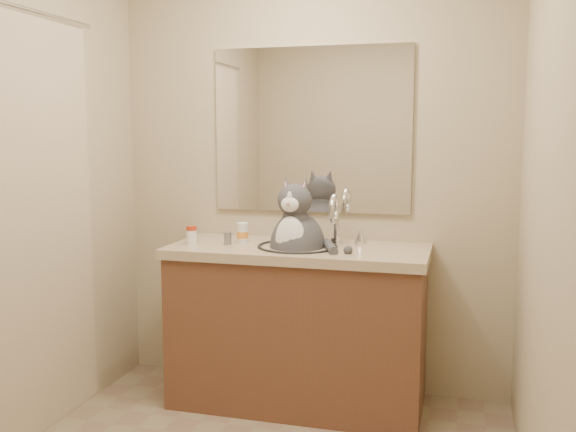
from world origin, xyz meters
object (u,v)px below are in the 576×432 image
object	(u,v)px
pill_bottle_redcap	(192,235)
pill_bottle_orange	(243,233)
grey_canister	(228,238)
cat	(297,242)

from	to	relation	value
pill_bottle_redcap	pill_bottle_orange	world-z (taller)	pill_bottle_orange
pill_bottle_orange	grey_canister	bearing A→B (deg)	-128.20
cat	grey_canister	bearing A→B (deg)	-171.29
cat	pill_bottle_redcap	xyz separation A→B (m)	(-0.56, -0.06, 0.02)
pill_bottle_redcap	cat	bearing A→B (deg)	6.30
pill_bottle_orange	pill_bottle_redcap	bearing A→B (deg)	-155.30
cat	grey_canister	size ratio (longest dim) A/B	8.81
cat	grey_canister	xyz separation A→B (m)	(-0.37, -0.02, 0.01)
cat	pill_bottle_redcap	size ratio (longest dim) A/B	5.99
pill_bottle_orange	grey_canister	size ratio (longest dim) A/B	1.65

